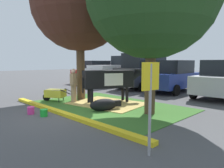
{
  "coord_description": "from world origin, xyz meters",
  "views": [
    {
      "loc": [
        6.5,
        -4.11,
        1.93
      ],
      "look_at": [
        -0.3,
        2.59,
        0.9
      ],
      "focal_mm": 33.2,
      "sensor_mm": 36.0,
      "label": 1
    }
  ],
  "objects": [
    {
      "name": "cow_holstein",
      "position": [
        -0.41,
        2.59,
        1.12
      ],
      "size": [
        1.64,
        2.99,
        1.57
      ],
      "color": "black",
      "rests_on": "ground"
    },
    {
      "name": "sedan_blue",
      "position": [
        -0.12,
        8.07,
        0.98
      ],
      "size": [
        2.04,
        4.41,
        2.02
      ],
      "color": "navy",
      "rests_on": "ground"
    },
    {
      "name": "curb_yellow",
      "position": [
        0.02,
        -0.21,
        0.06
      ],
      "size": [
        7.89,
        0.24,
        0.12
      ],
      "primitive_type": "cube",
      "color": "yellow",
      "rests_on": "ground"
    },
    {
      "name": "sedan_silver",
      "position": [
        2.79,
        7.87,
        0.98
      ],
      "size": [
        2.04,
        4.41,
        2.02
      ],
      "color": "silver",
      "rests_on": "ground"
    },
    {
      "name": "parking_sign",
      "position": [
        4.12,
        -0.69,
        1.36
      ],
      "size": [
        0.12,
        0.44,
        1.92
      ],
      "color": "#99999E",
      "rests_on": "ground"
    },
    {
      "name": "hay_bedding",
      "position": [
        -0.3,
        2.29,
        0.03
      ],
      "size": [
        3.53,
        2.87,
        0.04
      ],
      "primitive_type": "cube",
      "rotation": [
        0.0,
        0.0,
        0.16
      ],
      "color": "tan",
      "rests_on": "ground"
    },
    {
      "name": "ground_plane",
      "position": [
        0.0,
        0.0,
        0.0
      ],
      "size": [
        80.0,
        80.0,
        0.0
      ],
      "primitive_type": "plane",
      "color": "#4C4C4F"
    },
    {
      "name": "wheelbarrow",
      "position": [
        -2.56,
        0.91,
        0.39
      ],
      "size": [
        1.52,
        1.16,
        0.63
      ],
      "color": "gold",
      "rests_on": "ground"
    },
    {
      "name": "pickup_truck_black",
      "position": [
        -5.41,
        8.46,
        1.11
      ],
      "size": [
        2.24,
        5.41,
        2.42
      ],
      "color": "silver",
      "rests_on": "ground"
    },
    {
      "name": "calf_lying",
      "position": [
        0.58,
        1.3,
        0.24
      ],
      "size": [
        0.84,
        1.33,
        0.48
      ],
      "color": "black",
      "rests_on": "ground"
    },
    {
      "name": "sedan_red",
      "position": [
        -8.1,
        8.24,
        0.98
      ],
      "size": [
        2.04,
        4.41,
        2.02
      ],
      "color": "red",
      "rests_on": "ground"
    },
    {
      "name": "grass_island",
      "position": [
        0.02,
        2.06,
        0.01
      ],
      "size": [
        6.69,
        4.24,
        0.02
      ],
      "primitive_type": "cube",
      "color": "#386B28",
      "rests_on": "ground"
    },
    {
      "name": "bucket_green",
      "position": [
        -0.31,
        -0.8,
        0.14
      ],
      "size": [
        0.29,
        0.29,
        0.26
      ],
      "color": "green",
      "rests_on": "ground"
    },
    {
      "name": "suv_dark_grey",
      "position": [
        -2.6,
        8.17,
        1.27
      ],
      "size": [
        2.14,
        4.61,
        2.52
      ],
      "color": "#3D3D42",
      "rests_on": "ground"
    },
    {
      "name": "person_handler",
      "position": [
        -1.65,
        1.39,
        0.86
      ],
      "size": [
        0.43,
        0.37,
        1.61
      ],
      "color": "#9E7F5B",
      "rests_on": "ground"
    },
    {
      "name": "bucket_pink",
      "position": [
        -0.95,
        -0.99,
        0.15
      ],
      "size": [
        0.27,
        0.27,
        0.28
      ],
      "color": "#EA3893",
      "rests_on": "ground"
    },
    {
      "name": "shade_tree_left",
      "position": [
        -2.08,
        2.12,
        4.77
      ],
      "size": [
        4.67,
        4.67,
        7.12
      ],
      "color": "brown",
      "rests_on": "ground"
    }
  ]
}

